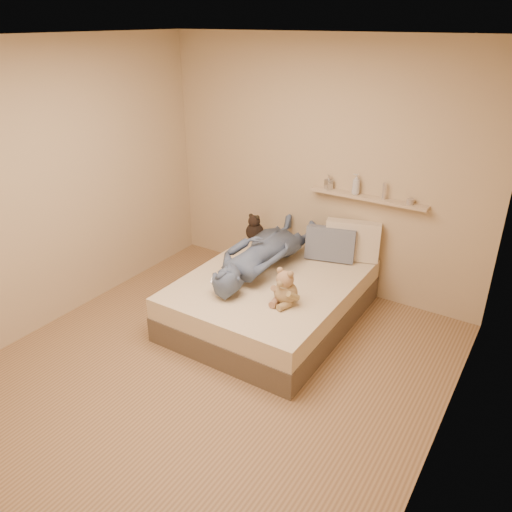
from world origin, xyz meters
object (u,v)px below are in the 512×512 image
Objects in this scene: pillow_cream at (353,240)px; wall_shelf at (367,198)px; teddy_bear at (285,289)px; person at (263,251)px; bed at (271,298)px; dark_plush at (255,229)px; game_console at (220,281)px; pillow_grey at (331,244)px.

pillow_cream is 0.46× the size of wall_shelf.
teddy_bear is 0.71m from person.
pillow_cream is 0.95m from person.
wall_shelf is (0.08, 0.08, 0.45)m from pillow_cream.
bed is at bearing 141.93° from person.
teddy_bear is (0.34, -0.34, 0.37)m from bed.
wall_shelf is at bearing 58.82° from bed.
teddy_bear is at bearing -99.68° from wall_shelf.
pillow_cream is at bearing 60.55° from bed.
pillow_cream is (0.47, 0.83, 0.43)m from bed.
wall_shelf is (0.21, 1.25, 0.51)m from teddy_bear.
person is (0.45, -0.54, 0.05)m from dark_plush.
game_console is at bearing -118.62° from wall_shelf.
pillow_grey reaches higher than teddy_bear.
pillow_grey reaches higher than bed.
dark_plush is 0.70m from person.
pillow_grey is at bearing -142.20° from pillow_cream.
pillow_cream is (0.70, 1.35, 0.06)m from game_console.
pillow_cream reaches higher than game_console.
pillow_cream is 1.10× the size of pillow_grey.
bed is 3.80× the size of pillow_grey.
pillow_grey is 0.32× the size of person.
teddy_bear is 0.29× the size of wall_shelf.
person is (-0.18, 0.14, 0.41)m from bed.
person is 1.16m from wall_shelf.
wall_shelf reaches higher than dark_plush.
wall_shelf reaches higher than pillow_grey.
teddy_bear is (0.57, 0.18, -0.00)m from game_console.
pillow_cream is at bearing 37.80° from pillow_grey.
wall_shelf is at bearing 44.16° from pillow_cream.
dark_plush reaches higher than bed.
pillow_grey is (0.52, 1.21, 0.03)m from game_console.
pillow_grey is (-0.18, -0.14, -0.03)m from pillow_cream.
bed is 0.60m from teddy_bear.
game_console is 1.52m from pillow_cream.
teddy_bear is at bearing 136.35° from person.
teddy_bear is 0.22× the size of person.
teddy_bear reaches higher than dark_plush.
wall_shelf is at bearing 11.03° from dark_plush.
game_console is 0.59m from teddy_bear.
wall_shelf reaches higher than person.
dark_plush is at bearing 132.84° from bed.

